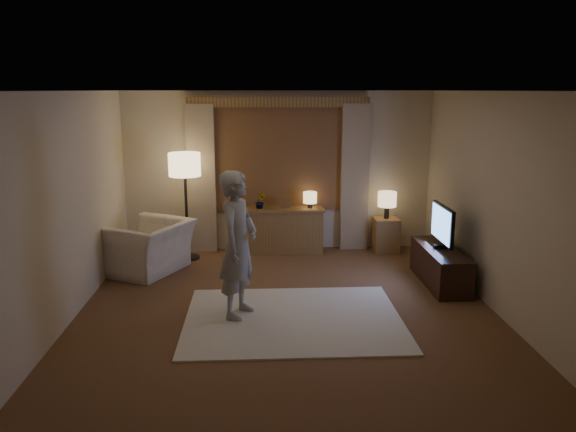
{
  "coord_description": "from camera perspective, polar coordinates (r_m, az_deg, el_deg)",
  "views": [
    {
      "loc": [
        -0.31,
        -6.38,
        2.61
      ],
      "look_at": [
        0.05,
        0.6,
        1.04
      ],
      "focal_mm": 35.0,
      "sensor_mm": 36.0,
      "label": 1
    }
  ],
  "objects": [
    {
      "name": "room",
      "position": [
        7.0,
        -0.34,
        2.2
      ],
      "size": [
        5.04,
        5.54,
        2.64
      ],
      "color": "brown",
      "rests_on": "ground"
    },
    {
      "name": "rug",
      "position": [
        6.63,
        0.54,
        -10.39
      ],
      "size": [
        2.5,
        2.0,
        0.02
      ],
      "primitive_type": "cube",
      "color": "beige",
      "rests_on": "floor"
    },
    {
      "name": "sideboard",
      "position": [
        9.17,
        -0.27,
        -1.57
      ],
      "size": [
        1.2,
        0.4,
        0.7
      ],
      "primitive_type": "cube",
      "color": "brown",
      "rests_on": "floor"
    },
    {
      "name": "picture_frame",
      "position": [
        9.07,
        -0.27,
        1.18
      ],
      "size": [
        0.16,
        0.02,
        0.2
      ],
      "primitive_type": "cube",
      "color": "brown",
      "rests_on": "sideboard"
    },
    {
      "name": "plant",
      "position": [
        9.05,
        -2.81,
        1.47
      ],
      "size": [
        0.17,
        0.13,
        0.3
      ],
      "primitive_type": "imported",
      "color": "#999999",
      "rests_on": "sideboard"
    },
    {
      "name": "table_lamp_sideboard",
      "position": [
        9.08,
        2.25,
        1.81
      ],
      "size": [
        0.22,
        0.22,
        0.3
      ],
      "color": "black",
      "rests_on": "sideboard"
    },
    {
      "name": "floor_lamp",
      "position": [
        8.75,
        -10.44,
        4.58
      ],
      "size": [
        0.49,
        0.49,
        1.67
      ],
      "color": "black",
      "rests_on": "floor"
    },
    {
      "name": "armchair",
      "position": [
        8.42,
        -14.02,
        -3.11
      ],
      "size": [
        1.4,
        1.47,
        0.74
      ],
      "primitive_type": "imported",
      "rotation": [
        0.0,
        0.0,
        -2.03
      ],
      "color": "#F0E3C5",
      "rests_on": "floor"
    },
    {
      "name": "side_table",
      "position": [
        9.36,
        9.9,
        -1.91
      ],
      "size": [
        0.4,
        0.4,
        0.56
      ],
      "primitive_type": "cube",
      "color": "brown",
      "rests_on": "floor"
    },
    {
      "name": "table_lamp_side",
      "position": [
        9.23,
        10.04,
        1.62
      ],
      "size": [
        0.3,
        0.3,
        0.44
      ],
      "color": "black",
      "rests_on": "side_table"
    },
    {
      "name": "tv_stand",
      "position": [
        8.0,
        15.19,
        -4.93
      ],
      "size": [
        0.45,
        1.4,
        0.5
      ],
      "primitive_type": "cube",
      "color": "black",
      "rests_on": "floor"
    },
    {
      "name": "tv",
      "position": [
        7.85,
        15.42,
        -0.89
      ],
      "size": [
        0.2,
        0.83,
        0.6
      ],
      "color": "black",
      "rests_on": "tv_stand"
    },
    {
      "name": "person",
      "position": [
        6.47,
        -5.08,
        -2.91
      ],
      "size": [
        0.61,
        0.73,
        1.71
      ],
      "primitive_type": "imported",
      "rotation": [
        0.0,
        0.0,
        1.19
      ],
      "color": "#9F9B93",
      "rests_on": "rug"
    }
  ]
}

